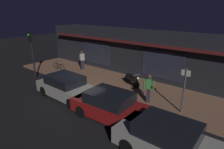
% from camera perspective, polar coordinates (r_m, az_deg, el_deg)
% --- Properties ---
extents(ground_plane, '(60.00, 60.00, 0.00)m').
position_cam_1_polar(ground_plane, '(12.68, -9.54, -6.10)').
color(ground_plane, black).
extents(sidewalk_slab, '(18.00, 4.00, 0.15)m').
position_cam_1_polar(sidewalk_slab, '(14.63, -0.80, -2.07)').
color(sidewalk_slab, '#8C6047').
rests_on(sidewalk_slab, ground_plane).
extents(storefront_building, '(18.00, 3.30, 3.60)m').
position_cam_1_polar(storefront_building, '(16.79, 6.64, 6.68)').
color(storefront_building, black).
rests_on(storefront_building, ground_plane).
extents(motorcycle, '(1.61, 0.85, 0.97)m').
position_cam_1_polar(motorcycle, '(13.52, 5.90, -1.37)').
color(motorcycle, black).
rests_on(motorcycle, sidewalk_slab).
extents(bicycle_parked, '(1.66, 0.42, 0.91)m').
position_cam_1_polar(bicycle_parked, '(17.57, -15.33, 2.32)').
color(bicycle_parked, black).
rests_on(bicycle_parked, sidewalk_slab).
extents(person_photographer, '(0.61, 0.43, 1.67)m').
position_cam_1_polar(person_photographer, '(17.30, -8.77, 4.30)').
color(person_photographer, '#28232D').
rests_on(person_photographer, sidewalk_slab).
extents(person_bystander, '(0.59, 0.44, 1.67)m').
position_cam_1_polar(person_bystander, '(11.22, 10.72, -3.82)').
color(person_bystander, '#28232D').
rests_on(person_bystander, sidewalk_slab).
extents(sign_post, '(0.44, 0.09, 2.40)m').
position_cam_1_polar(sign_post, '(10.38, 20.39, -3.72)').
color(sign_post, '#47474C').
rests_on(sign_post, sidewalk_slab).
extents(traffic_light_pole, '(0.24, 0.33, 3.60)m').
position_cam_1_polar(traffic_light_pole, '(16.04, -22.51, 7.28)').
color(traffic_light_pole, black).
rests_on(traffic_light_pole, ground_plane).
extents(parked_car_near, '(4.13, 1.83, 1.42)m').
position_cam_1_polar(parked_car_near, '(12.30, -13.22, -3.58)').
color(parked_car_near, black).
rests_on(parked_car_near, ground_plane).
extents(parked_car_far, '(4.18, 1.94, 1.42)m').
position_cam_1_polar(parked_car_far, '(9.74, -0.28, -9.22)').
color(parked_car_far, black).
rests_on(parked_car_far, ground_plane).
extents(parked_car_across, '(4.12, 1.81, 1.42)m').
position_cam_1_polar(parked_car_across, '(7.76, 16.46, -18.17)').
color(parked_car_across, black).
rests_on(parked_car_across, ground_plane).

